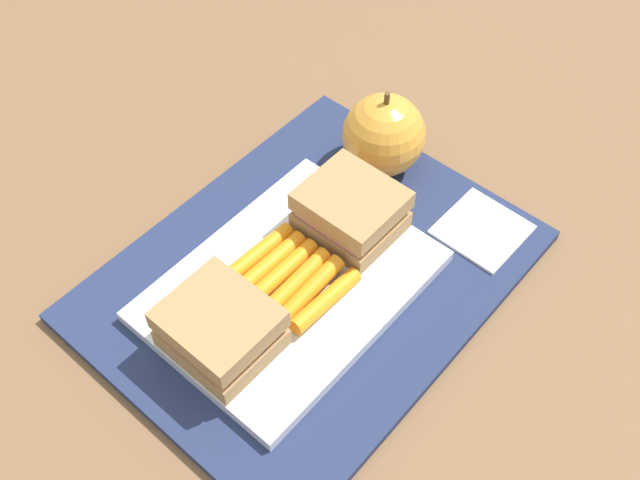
{
  "coord_description": "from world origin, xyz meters",
  "views": [
    {
      "loc": [
        -0.28,
        -0.25,
        0.53
      ],
      "look_at": [
        0.01,
        0.0,
        0.04
      ],
      "focal_mm": 41.87,
      "sensor_mm": 36.0,
      "label": 1
    }
  ],
  "objects_px": {
    "sandwich_half_right": "(351,211)",
    "carrot_sticks_bundle": "(290,277)",
    "paper_napkin": "(482,229)",
    "food_tray": "(291,286)",
    "apple": "(384,135)",
    "sandwich_half_left": "(220,329)"
  },
  "relations": [
    {
      "from": "sandwich_half_right",
      "to": "carrot_sticks_bundle",
      "type": "xyz_separation_m",
      "value": [
        -0.08,
        0.0,
        -0.02
      ]
    },
    {
      "from": "paper_napkin",
      "to": "food_tray",
      "type": "bearing_deg",
      "value": 151.68
    },
    {
      "from": "sandwich_half_right",
      "to": "apple",
      "type": "xyz_separation_m",
      "value": [
        0.09,
        0.03,
        0.01
      ]
    },
    {
      "from": "sandwich_half_left",
      "to": "carrot_sticks_bundle",
      "type": "xyz_separation_m",
      "value": [
        0.08,
        0.0,
        -0.02
      ]
    },
    {
      "from": "apple",
      "to": "sandwich_half_left",
      "type": "bearing_deg",
      "value": -172.29
    },
    {
      "from": "food_tray",
      "to": "paper_napkin",
      "type": "height_order",
      "value": "food_tray"
    },
    {
      "from": "food_tray",
      "to": "carrot_sticks_bundle",
      "type": "distance_m",
      "value": 0.01
    },
    {
      "from": "food_tray",
      "to": "apple",
      "type": "xyz_separation_m",
      "value": [
        0.16,
        0.03,
        0.03
      ]
    },
    {
      "from": "sandwich_half_right",
      "to": "apple",
      "type": "bearing_deg",
      "value": 20.72
    },
    {
      "from": "apple",
      "to": "paper_napkin",
      "type": "xyz_separation_m",
      "value": [
        -0.0,
        -0.12,
        -0.04
      ]
    },
    {
      "from": "carrot_sticks_bundle",
      "to": "paper_napkin",
      "type": "height_order",
      "value": "carrot_sticks_bundle"
    },
    {
      "from": "sandwich_half_right",
      "to": "carrot_sticks_bundle",
      "type": "distance_m",
      "value": 0.08
    },
    {
      "from": "sandwich_half_left",
      "to": "sandwich_half_right",
      "type": "bearing_deg",
      "value": 0.0
    },
    {
      "from": "apple",
      "to": "carrot_sticks_bundle",
      "type": "bearing_deg",
      "value": -168.78
    },
    {
      "from": "sandwich_half_left",
      "to": "paper_napkin",
      "type": "relative_size",
      "value": 1.14
    },
    {
      "from": "sandwich_half_left",
      "to": "paper_napkin",
      "type": "xyz_separation_m",
      "value": [
        0.24,
        -0.09,
        -0.03
      ]
    },
    {
      "from": "paper_napkin",
      "to": "sandwich_half_right",
      "type": "bearing_deg",
      "value": 133.57
    },
    {
      "from": "apple",
      "to": "paper_napkin",
      "type": "bearing_deg",
      "value": -92.39
    },
    {
      "from": "carrot_sticks_bundle",
      "to": "apple",
      "type": "xyz_separation_m",
      "value": [
        0.17,
        0.03,
        0.02
      ]
    },
    {
      "from": "sandwich_half_right",
      "to": "paper_napkin",
      "type": "relative_size",
      "value": 1.14
    },
    {
      "from": "food_tray",
      "to": "sandwich_half_right",
      "type": "bearing_deg",
      "value": 0.0
    },
    {
      "from": "food_tray",
      "to": "sandwich_half_left",
      "type": "relative_size",
      "value": 2.88
    }
  ]
}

